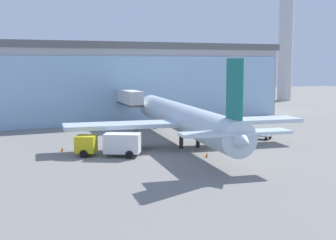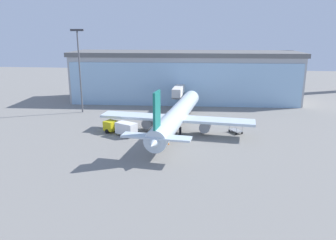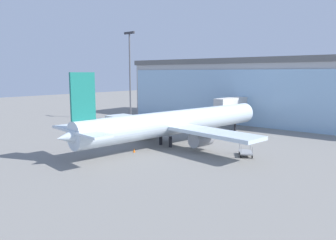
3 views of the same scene
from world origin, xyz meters
name	(u,v)px [view 2 (image 2 of 3)]	position (x,y,z in m)	size (l,w,h in m)	color
ground	(169,145)	(0.00, 0.00, 0.00)	(240.00, 240.00, 0.00)	gray
terminal_building	(185,76)	(0.01, 39.55, 7.09)	(65.41, 18.87, 14.18)	#ACACAC
jet_bridge	(179,91)	(-0.67, 28.91, 4.68)	(2.77, 12.18, 6.07)	silver
apron_light_mast	(79,65)	(-24.55, 21.85, 11.93)	(3.20, 0.40, 20.30)	#59595E
airplane	(177,116)	(0.61, 8.26, 3.37)	(31.00, 39.05, 11.07)	silver
catering_truck	(121,127)	(-10.15, 4.91, 1.47)	(7.49, 5.33, 2.65)	yellow
baggage_cart	(236,130)	(12.47, 8.66, 0.50)	(2.89, 3.22, 1.50)	gray
safety_cone_nose	(168,143)	(-0.23, 0.26, 0.28)	(0.36, 0.36, 0.55)	orange
safety_cone_wingtip	(106,125)	(-14.77, 10.07, 0.28)	(0.36, 0.36, 0.55)	orange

